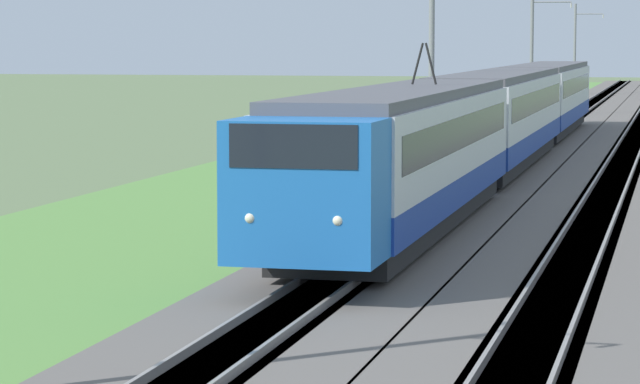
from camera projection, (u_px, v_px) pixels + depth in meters
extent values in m
cube|color=#605B56|center=(513.00, 162.00, 60.23)|extent=(240.00, 4.40, 0.30)
cube|color=#605B56|center=(624.00, 164.00, 59.22)|extent=(240.00, 4.40, 0.30)
cube|color=#4C4238|center=(513.00, 162.00, 60.23)|extent=(240.00, 1.57, 0.30)
cube|color=gray|center=(499.00, 156.00, 60.33)|extent=(240.00, 0.07, 0.15)
cube|color=gray|center=(526.00, 156.00, 60.08)|extent=(240.00, 0.07, 0.15)
cube|color=#4C4238|center=(624.00, 164.00, 59.22)|extent=(240.00, 1.57, 0.30)
cube|color=gray|center=(610.00, 158.00, 59.32)|extent=(240.00, 0.07, 0.15)
cube|color=gray|center=(638.00, 158.00, 59.08)|extent=(240.00, 0.07, 0.15)
cube|color=#5B8E42|center=(381.00, 162.00, 61.47)|extent=(240.00, 12.87, 0.12)
cube|color=blue|center=(306.00, 191.00, 27.03)|extent=(1.87, 2.75, 2.56)
cube|color=black|center=(302.00, 144.00, 26.68)|extent=(1.35, 2.29, 0.77)
sphere|color=#F2EAC6|center=(250.00, 218.00, 26.40)|extent=(0.20, 0.20, 0.20)
sphere|color=#F2EAC6|center=(338.00, 220.00, 26.04)|extent=(0.20, 0.20, 0.20)
cube|color=navy|center=(405.00, 189.00, 36.76)|extent=(18.03, 2.86, 0.72)
cube|color=silver|center=(405.00, 137.00, 36.63)|extent=(18.03, 2.86, 1.84)
cube|color=black|center=(405.00, 130.00, 36.61)|extent=(16.59, 2.88, 0.77)
cube|color=#515156|center=(405.00, 93.00, 36.52)|extent=(18.03, 2.63, 0.25)
cube|color=black|center=(405.00, 215.00, 36.82)|extent=(17.13, 2.43, 0.55)
cylinder|color=black|center=(313.00, 247.00, 29.94)|extent=(0.86, 0.12, 0.86)
cylinder|color=black|center=(366.00, 249.00, 29.70)|extent=(0.86, 0.12, 0.86)
cube|color=navy|center=(499.00, 139.00, 55.69)|extent=(19.90, 2.86, 0.72)
cube|color=silver|center=(500.00, 104.00, 55.56)|extent=(19.90, 2.86, 1.84)
cube|color=black|center=(500.00, 100.00, 55.55)|extent=(18.31, 2.88, 0.77)
cube|color=#515156|center=(500.00, 75.00, 55.46)|extent=(19.90, 2.63, 0.25)
cube|color=black|center=(499.00, 156.00, 55.75)|extent=(18.91, 2.43, 0.55)
cube|color=navy|center=(548.00, 113.00, 75.53)|extent=(19.90, 2.86, 0.72)
cube|color=silver|center=(548.00, 87.00, 75.40)|extent=(19.90, 2.86, 1.84)
cube|color=black|center=(548.00, 84.00, 75.39)|extent=(18.31, 2.88, 0.77)
cube|color=#515156|center=(548.00, 66.00, 75.30)|extent=(19.90, 2.63, 0.25)
cube|color=black|center=(548.00, 126.00, 75.59)|extent=(18.91, 2.43, 0.55)
cylinder|color=black|center=(418.00, 64.00, 39.11)|extent=(0.06, 0.33, 1.08)
cylinder|color=black|center=(431.00, 64.00, 39.03)|extent=(0.06, 0.33, 1.08)
cube|color=black|center=(340.00, 292.00, 29.91)|extent=(0.10, 0.10, 0.00)
cylinder|color=slate|center=(432.00, 59.00, 56.92)|extent=(0.22, 0.22, 8.57)
cylinder|color=slate|center=(532.00, 54.00, 94.59)|extent=(0.22, 0.22, 8.25)
cylinder|color=slate|center=(552.00, 2.00, 93.99)|extent=(0.08, 2.40, 0.08)
cylinder|color=#B2ADA8|center=(571.00, 5.00, 93.74)|extent=(0.10, 0.10, 0.30)
cylinder|color=slate|center=(575.00, 51.00, 132.25)|extent=(0.22, 0.22, 8.18)
cylinder|color=slate|center=(589.00, 14.00, 131.66)|extent=(0.08, 2.40, 0.08)
cylinder|color=#B2ADA8|center=(603.00, 16.00, 131.40)|extent=(0.10, 0.10, 0.30)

